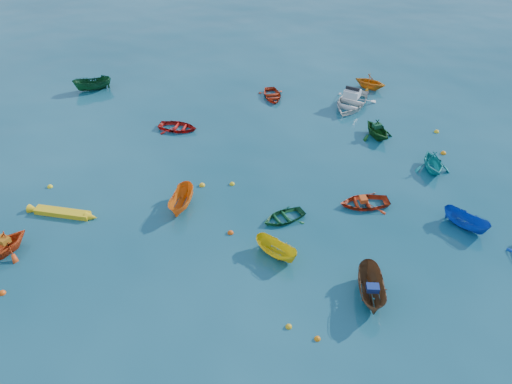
# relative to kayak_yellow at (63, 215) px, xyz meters

# --- Properties ---
(ground) EXTENTS (160.00, 160.00, 0.00)m
(ground) POSITION_rel_kayak_yellow_xyz_m (11.10, -1.47, 0.00)
(ground) COLOR #0B3F50
(ground) RESTS_ON ground
(sampan_brown_mid) EXTENTS (1.60, 3.47, 1.30)m
(sampan_brown_mid) POSITION_rel_kayak_yellow_xyz_m (17.98, -3.50, 0.00)
(sampan_brown_mid) COLOR brown
(sampan_brown_mid) RESTS_ON ground
(dinghy_orange_w) EXTENTS (3.15, 3.35, 1.41)m
(dinghy_orange_w) POSITION_rel_kayak_yellow_xyz_m (-1.53, -3.46, 0.00)
(dinghy_orange_w) COLOR #D94414
(dinghy_orange_w) RESTS_ON ground
(sampan_yellow_mid) EXTENTS (2.85, 2.32, 1.05)m
(sampan_yellow_mid) POSITION_rel_kayak_yellow_xyz_m (13.01, -1.38, 0.00)
(sampan_yellow_mid) COLOR gold
(sampan_yellow_mid) RESTS_ON ground
(dinghy_green_e) EXTENTS (3.22, 3.06, 0.54)m
(dinghy_green_e) POSITION_rel_kayak_yellow_xyz_m (13.04, 1.69, 0.00)
(dinghy_green_e) COLOR #13542A
(dinghy_green_e) RESTS_ON ground
(dinghy_cyan_se) EXTENTS (2.80, 3.10, 1.43)m
(dinghy_cyan_se) POSITION_rel_kayak_yellow_xyz_m (22.26, 8.36, 0.00)
(dinghy_cyan_se) COLOR teal
(dinghy_cyan_se) RESTS_ON ground
(dinghy_red_nw) EXTENTS (3.15, 2.37, 0.62)m
(dinghy_red_nw) POSITION_rel_kayak_yellow_xyz_m (3.93, 10.84, 0.00)
(dinghy_red_nw) COLOR #B4140F
(dinghy_red_nw) RESTS_ON ground
(sampan_orange_n) EXTENTS (1.20, 3.07, 1.18)m
(sampan_orange_n) POSITION_rel_kayak_yellow_xyz_m (6.85, 1.82, 0.00)
(sampan_orange_n) COLOR orange
(sampan_orange_n) RESTS_ON ground
(dinghy_green_n) EXTENTS (3.45, 3.58, 1.45)m
(dinghy_green_n) POSITION_rel_kayak_yellow_xyz_m (18.72, 12.15, 0.00)
(dinghy_green_n) COLOR #104616
(dinghy_green_n) RESTS_ON ground
(dinghy_red_ne) EXTENTS (3.50, 2.91, 0.63)m
(dinghy_red_ne) POSITION_rel_kayak_yellow_xyz_m (17.75, 3.83, 0.00)
(dinghy_red_ne) COLOR red
(dinghy_red_ne) RESTS_ON ground
(sampan_blue_far) EXTENTS (2.86, 2.53, 1.08)m
(sampan_blue_far) POSITION_rel_kayak_yellow_xyz_m (23.44, 2.66, 0.00)
(sampan_blue_far) COLOR #0D3BA5
(sampan_blue_far) RESTS_ON ground
(dinghy_red_far) EXTENTS (2.94, 3.47, 0.61)m
(dinghy_red_far) POSITION_rel_kayak_yellow_xyz_m (10.28, 17.23, 0.00)
(dinghy_red_far) COLOR #B72B0F
(dinghy_red_far) RESTS_ON ground
(dinghy_orange_far) EXTENTS (3.40, 3.20, 1.43)m
(dinghy_orange_far) POSITION_rel_kayak_yellow_xyz_m (18.37, 20.34, 0.00)
(dinghy_orange_far) COLOR orange
(dinghy_orange_far) RESTS_ON ground
(sampan_green_far) EXTENTS (3.37, 2.52, 1.23)m
(sampan_green_far) POSITION_rel_kayak_yellow_xyz_m (-5.17, 16.16, 0.00)
(sampan_green_far) COLOR #104521
(sampan_green_far) RESTS_ON ground
(kayak_yellow) EXTENTS (4.12, 0.74, 0.42)m
(kayak_yellow) POSITION_rel_kayak_yellow_xyz_m (0.00, 0.00, 0.00)
(kayak_yellow) COLOR yellow
(kayak_yellow) RESTS_ON ground
(motorboat_white) EXTENTS (4.72, 5.55, 1.58)m
(motorboat_white) POSITION_rel_kayak_yellow_xyz_m (16.80, 16.75, 0.00)
(motorboat_white) COLOR silver
(motorboat_white) RESTS_ON ground
(tarp_blue_a) EXTENTS (0.65, 0.52, 0.29)m
(tarp_blue_a) POSITION_rel_kayak_yellow_xyz_m (17.99, -3.65, 0.80)
(tarp_blue_a) COLOR navy
(tarp_blue_a) RESTS_ON sampan_brown_mid
(tarp_orange_a) EXTENTS (0.79, 0.70, 0.31)m
(tarp_orange_a) POSITION_rel_kayak_yellow_xyz_m (-1.51, -3.42, 0.86)
(tarp_orange_a) COLOR #C26713
(tarp_orange_a) RESTS_ON dinghy_orange_w
(tarp_green_b) EXTENTS (0.75, 0.70, 0.29)m
(tarp_green_b) POSITION_rel_kayak_yellow_xyz_m (18.67, 12.24, 0.87)
(tarp_green_b) COLOR #104324
(tarp_green_b) RESTS_ON dinghy_green_n
(tarp_orange_b) EXTENTS (0.56, 0.66, 0.27)m
(tarp_orange_b) POSITION_rel_kayak_yellow_xyz_m (17.65, 3.80, 0.45)
(tarp_orange_b) COLOR #DB4916
(tarp_orange_b) RESTS_ON dinghy_red_ne
(buoy_or_a) EXTENTS (0.35, 0.35, 0.35)m
(buoy_or_a) POSITION_rel_kayak_yellow_xyz_m (-0.15, -6.22, 0.00)
(buoy_or_a) COLOR #FF520D
(buoy_or_a) RESTS_ON ground
(buoy_ye_a) EXTENTS (0.31, 0.31, 0.31)m
(buoy_ye_a) POSITION_rel_kayak_yellow_xyz_m (14.19, -5.97, 0.00)
(buoy_ye_a) COLOR gold
(buoy_ye_a) RESTS_ON ground
(buoy_or_b) EXTENTS (0.30, 0.30, 0.30)m
(buoy_or_b) POSITION_rel_kayak_yellow_xyz_m (15.55, -6.43, 0.00)
(buoy_or_b) COLOR orange
(buoy_or_b) RESTS_ON ground
(buoy_ye_b) EXTENTS (0.35, 0.35, 0.35)m
(buoy_ye_b) POSITION_rel_kayak_yellow_xyz_m (-2.11, 2.46, 0.00)
(buoy_ye_b) COLOR yellow
(buoy_ye_b) RESTS_ON ground
(buoy_or_c) EXTENTS (0.35, 0.35, 0.35)m
(buoy_or_c) POSITION_rel_kayak_yellow_xyz_m (10.20, -0.01, 0.00)
(buoy_or_c) COLOR #DF4C0C
(buoy_or_c) RESTS_ON ground
(buoy_ye_c) EXTENTS (0.39, 0.39, 0.39)m
(buoy_ye_c) POSITION_rel_kayak_yellow_xyz_m (7.48, 4.17, 0.00)
(buoy_ye_c) COLOR yellow
(buoy_ye_c) RESTS_ON ground
(buoy_or_d) EXTENTS (0.39, 0.39, 0.39)m
(buoy_or_d) POSITION_rel_kayak_yellow_xyz_m (23.32, 10.58, 0.00)
(buoy_or_d) COLOR orange
(buoy_or_d) RESTS_ON ground
(buoy_ye_d) EXTENTS (0.34, 0.34, 0.34)m
(buoy_ye_d) POSITION_rel_kayak_yellow_xyz_m (9.36, 4.61, 0.00)
(buoy_ye_d) COLOR yellow
(buoy_ye_d) RESTS_ON ground
(buoy_or_e) EXTENTS (0.39, 0.39, 0.39)m
(buoy_or_e) POSITION_rel_kayak_yellow_xyz_m (18.92, 14.05, 0.00)
(buoy_or_e) COLOR orange
(buoy_or_e) RESTS_ON ground
(buoy_ye_e) EXTENTS (0.38, 0.38, 0.38)m
(buoy_ye_e) POSITION_rel_kayak_yellow_xyz_m (23.22, 13.55, 0.00)
(buoy_ye_e) COLOR yellow
(buoy_ye_e) RESTS_ON ground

